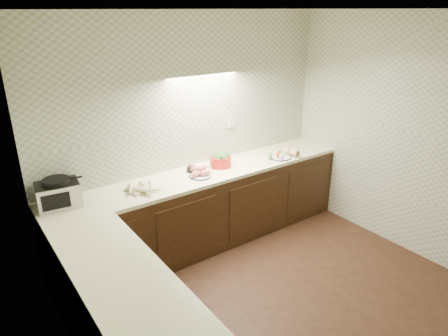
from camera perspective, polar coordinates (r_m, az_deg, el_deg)
room at (r=3.15m, az=12.50°, el=3.22°), size 3.60×3.60×2.60m
counter at (r=3.76m, az=-4.23°, el=-13.21°), size 3.60×3.60×0.90m
toaster_oven at (r=3.99m, az=-22.62°, el=-3.36°), size 0.41×0.34×0.27m
parsnip_pile at (r=4.11m, az=-11.68°, el=-2.75°), size 0.38×0.34×0.08m
sweet_potato_plate at (r=4.36m, az=-3.43°, el=-0.66°), size 0.26×0.25×0.12m
onion_bowl at (r=4.50m, az=-4.56°, el=-0.04°), size 0.13×0.13×0.10m
dutch_oven at (r=4.62m, az=-0.47°, el=1.23°), size 0.31×0.29×0.17m
veg_plate at (r=4.98m, az=8.49°, el=2.04°), size 0.37×0.26×0.12m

